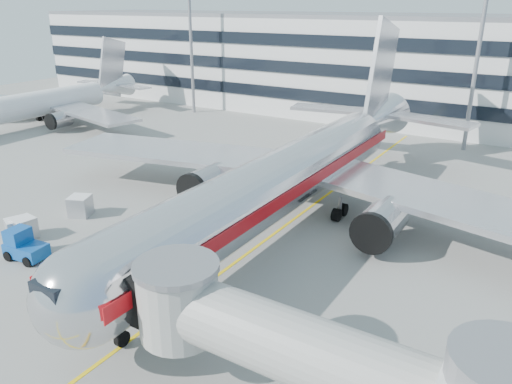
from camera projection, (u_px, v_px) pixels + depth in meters
The scene contains 14 objects.
ground at pixel (212, 280), 33.27m from camera, with size 180.00×180.00×0.00m, color gray.
lead_in_line at pixel (284, 226), 41.19m from camera, with size 0.25×70.00×0.01m, color yellow.
main_jet at pixel (295, 172), 41.05m from camera, with size 50.95×48.70×16.06m.
jet_bridge at pixel (336, 370), 19.52m from camera, with size 17.80×4.50×7.00m.
terminal at pixel (437, 68), 76.41m from camera, with size 150.00×24.25×15.60m.
light_mast_west at pixel (190, 19), 78.55m from camera, with size 2.40×1.20×25.45m.
light_mast_centre at pixel (482, 25), 57.28m from camera, with size 2.40×1.20×25.45m.
second_jet at pixel (39, 103), 74.40m from camera, with size 38.21×36.52×12.04m.
belt_loader at pixel (128, 261), 34.46m from camera, with size 4.59×3.18×2.18m.
baggage_tug at pixel (24, 246), 35.77m from camera, with size 3.16×2.20×2.24m.
cargo_container_left at pixel (24, 228), 38.88m from camera, with size 1.77×1.77×1.69m.
cargo_container_right at pixel (80, 206), 42.98m from camera, with size 2.22×2.22×1.79m.
cargo_container_front at pixel (17, 228), 39.00m from camera, with size 1.91×1.91×1.57m.
ramp_worker at pixel (88, 253), 34.83m from camera, with size 0.69×0.45×1.89m, color #8AFF1A.
Camera 1 is at (17.86, -23.01, 17.36)m, focal length 35.00 mm.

